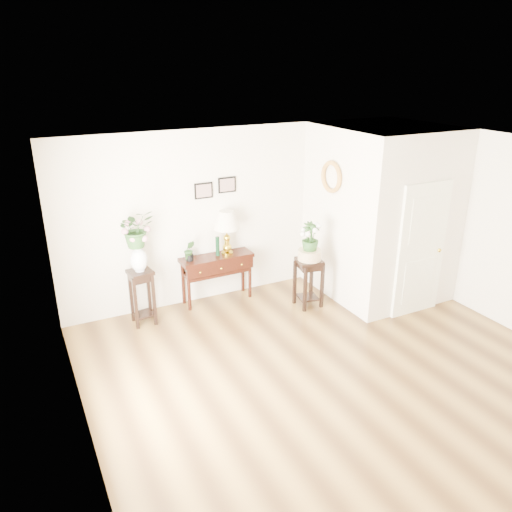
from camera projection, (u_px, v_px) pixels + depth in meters
floor at (332, 371)px, 6.45m from camera, size 6.00×5.50×0.02m
ceiling at (347, 154)px, 5.43m from camera, size 6.00×5.50×0.02m
wall_back at (241, 213)px, 8.22m from camera, size 6.00×0.02×2.80m
wall_left at (77, 329)px, 4.68m from camera, size 0.02×5.50×2.80m
wall_right at (510, 235)px, 7.20m from camera, size 0.02×5.50×2.80m
partition at (380, 211)px, 8.29m from camera, size 1.80×1.95×2.80m
door at (421, 250)px, 7.59m from camera, size 0.90×0.05×2.10m
art_print_left at (204, 191)px, 7.77m from camera, size 0.30×0.02×0.25m
art_print_right at (227, 185)px, 7.92m from camera, size 0.30×0.02×0.25m
wall_ornament at (331, 177)px, 7.76m from camera, size 0.07×0.51×0.51m
console_table at (217, 278)px, 8.22m from camera, size 1.20×0.41×0.80m
table_lamp at (227, 233)px, 8.02m from camera, size 0.48×0.48×0.74m
green_vase at (217, 246)px, 8.02m from camera, size 0.08×0.08×0.31m
potted_plant at (189, 251)px, 7.82m from camera, size 0.21×0.18×0.32m
plant_stand_a at (142, 297)px, 7.49m from camera, size 0.38×0.38×0.86m
porcelain_vase at (139, 257)px, 7.25m from camera, size 0.32×0.32×0.42m
lily_arrangement at (136, 227)px, 7.08m from camera, size 0.55×0.49×0.55m
plant_stand_b at (308, 283)px, 8.04m from camera, size 0.44×0.44×0.80m
ceramic_bowl at (310, 255)px, 7.86m from camera, size 0.38×0.38×0.16m
narcissus at (310, 238)px, 7.76m from camera, size 0.29×0.29×0.49m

